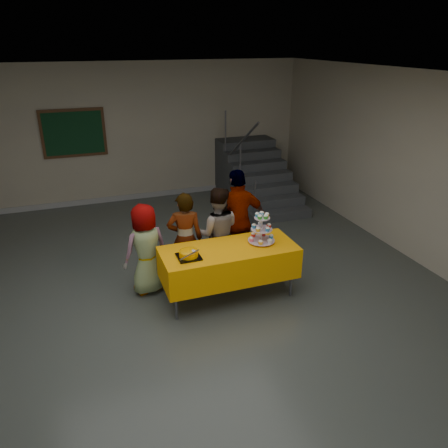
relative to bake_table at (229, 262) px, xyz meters
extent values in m
plane|color=#4C514C|center=(-0.70, -0.38, -0.56)|extent=(10.00, 10.00, 0.00)
cube|color=#AEA58C|center=(-0.70, 4.62, 0.94)|extent=(8.00, 0.04, 3.00)
cube|color=silver|center=(-0.70, -0.38, 2.44)|extent=(8.00, 10.00, 0.04)
cube|color=#999999|center=(-0.70, 4.60, -0.50)|extent=(7.90, 0.03, 0.12)
cylinder|color=#595960|center=(-0.84, -0.29, -0.19)|extent=(0.04, 0.04, 0.73)
cylinder|color=#595960|center=(0.84, -0.29, -0.19)|extent=(0.04, 0.04, 0.73)
cylinder|color=#595960|center=(-0.84, 0.29, -0.19)|extent=(0.04, 0.04, 0.73)
cylinder|color=#595960|center=(0.84, 0.29, -0.19)|extent=(0.04, 0.04, 0.73)
cube|color=#595960|center=(0.00, 0.00, 0.18)|extent=(1.80, 0.70, 0.02)
cube|color=#FF9D05|center=(0.00, 0.00, -0.01)|extent=(1.88, 0.78, 0.44)
cylinder|color=silver|center=(0.50, 0.03, 0.22)|extent=(0.18, 0.18, 0.01)
cylinder|color=silver|center=(0.50, 0.03, 0.42)|extent=(0.02, 0.02, 0.42)
cylinder|color=silver|center=(0.50, 0.03, 0.24)|extent=(0.38, 0.38, 0.01)
cylinder|color=silver|center=(0.50, 0.03, 0.41)|extent=(0.30, 0.30, 0.01)
cylinder|color=silver|center=(0.50, 0.03, 0.58)|extent=(0.22, 0.22, 0.01)
cube|color=black|center=(-0.59, -0.08, 0.22)|extent=(0.30, 0.30, 0.02)
cylinder|color=#FF9E00|center=(-0.59, -0.08, 0.27)|extent=(0.25, 0.25, 0.07)
ellipsoid|color=#FF9E00|center=(-0.59, -0.08, 0.30)|extent=(0.25, 0.25, 0.05)
ellipsoid|color=white|center=(-0.55, -0.11, 0.32)|extent=(0.08, 0.08, 0.02)
cube|color=silver|center=(-0.61, -0.21, 0.32)|extent=(0.30, 0.16, 0.04)
imported|color=slate|center=(-1.05, 0.55, 0.11)|extent=(0.75, 0.60, 1.34)
imported|color=slate|center=(-0.46, 0.59, 0.16)|extent=(0.58, 0.45, 1.43)
imported|color=slate|center=(0.04, 0.62, 0.17)|extent=(0.83, 0.73, 1.44)
imported|color=slate|center=(0.41, 0.72, 0.27)|extent=(0.98, 0.43, 1.65)
cube|color=#424447|center=(2.00, 2.37, -0.47)|extent=(1.30, 0.30, 0.18)
cube|color=#424447|center=(2.00, 2.67, -0.38)|extent=(1.30, 0.30, 0.36)
cube|color=#424447|center=(2.00, 2.97, -0.29)|extent=(1.30, 0.30, 0.54)
cube|color=#424447|center=(2.00, 3.27, -0.20)|extent=(1.30, 0.30, 0.72)
cube|color=#424447|center=(2.00, 3.57, -0.11)|extent=(1.30, 0.30, 0.90)
cube|color=#424447|center=(2.00, 3.87, -0.02)|extent=(1.30, 0.30, 1.08)
cube|color=#424447|center=(2.00, 4.17, 0.07)|extent=(1.30, 0.30, 1.26)
cube|color=#424447|center=(2.00, 4.47, 0.07)|extent=(1.30, 0.30, 1.26)
cylinder|color=#595960|center=(1.40, 2.32, -0.11)|extent=(0.04, 0.04, 0.90)
cylinder|color=#595960|center=(1.40, 3.12, 0.43)|extent=(0.04, 0.04, 0.90)
cylinder|color=#595960|center=(1.40, 4.02, 0.97)|extent=(0.04, 0.04, 0.90)
cylinder|color=#595960|center=(1.40, 3.17, 0.88)|extent=(0.04, 1.85, 1.20)
cube|color=#472B16|center=(-1.76, 4.59, 1.04)|extent=(1.30, 0.04, 1.00)
cube|color=#12381D|center=(-1.76, 4.57, 1.04)|extent=(1.18, 0.02, 0.88)
camera|label=1|loc=(-1.87, -5.04, 2.87)|focal=35.00mm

